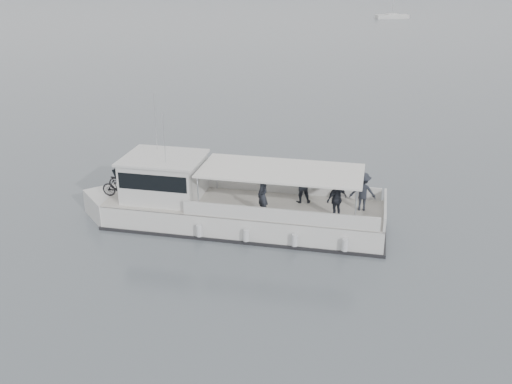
{
  "coord_description": "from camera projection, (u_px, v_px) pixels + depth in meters",
  "views": [
    {
      "loc": [
        3.12,
        -24.3,
        10.62
      ],
      "look_at": [
        3.19,
        -2.45,
        1.6
      ],
      "focal_mm": 40.0,
      "sensor_mm": 36.0,
      "label": 1
    }
  ],
  "objects": [
    {
      "name": "ground",
      "position": [
        187.0,
        204.0,
        26.51
      ],
      "size": [
        1400.0,
        1400.0,
        0.0
      ],
      "primitive_type": "plane",
      "color": "#51595F",
      "rests_on": "ground"
    },
    {
      "name": "tour_boat",
      "position": [
        218.0,
        205.0,
        24.13
      ],
      "size": [
        13.31,
        5.66,
        5.56
      ],
      "rotation": [
        0.0,
        0.0,
        -0.22
      ],
      "color": "silver",
      "rests_on": "ground"
    }
  ]
}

